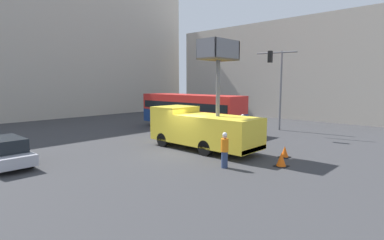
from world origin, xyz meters
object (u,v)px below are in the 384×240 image
Objects in this scene: utility_truck at (202,126)px; traffic_cone_mid_road at (285,152)px; city_bus at (191,109)px; traffic_light_pole at (278,77)px; traffic_cone_near_truck at (281,160)px; road_worker_near_truck at (225,150)px; road_worker_directing at (242,127)px; parked_car_curbside at (4,152)px.

utility_truck is 5.19m from traffic_cone_mid_road.
city_bus is 1.51× the size of traffic_light_pole.
traffic_cone_mid_road is at bearing -149.37° from traffic_light_pole.
traffic_cone_near_truck is at bearing 137.40° from city_bus.
city_bus is 8.01m from traffic_light_pole.
road_worker_near_truck is (-2.36, -3.56, -0.59)m from utility_truck.
utility_truck is 0.70× the size of city_bus.
city_bus reaches higher than traffic_cone_mid_road.
road_worker_directing is at bearing -1.04° from utility_truck.
city_bus reaches higher than traffic_cone_near_truck.
road_worker_directing is 5.48m from traffic_cone_mid_road.
traffic_cone_mid_road is at bearing 64.42° from road_worker_directing.
road_worker_directing is at bearing 59.57° from traffic_cone_mid_road.
utility_truck is 5.63m from traffic_cone_near_truck.
utility_truck is 8.38m from city_bus.
traffic_cone_near_truck is 2.03m from traffic_cone_mid_road.
road_worker_directing is 7.17m from traffic_cone_near_truck.
traffic_cone_mid_road is 14.92m from parked_car_curbside.
parked_car_curbside is (-9.75, 4.80, -0.74)m from utility_truck.
road_worker_near_truck is at bearing 124.59° from city_bus.
utility_truck reaches higher than city_bus.
parked_car_curbside is (-7.39, 8.36, -0.15)m from road_worker_near_truck.
city_bus is 5.48× the size of road_worker_directing.
traffic_cone_near_truck is at bearing -47.20° from parked_car_curbside.
traffic_light_pole is 1.51× the size of parked_car_curbside.
utility_truck is at bearing 3.80° from road_worker_directing.
utility_truck is 4.47m from road_worker_directing.
city_bus is 14.65× the size of traffic_cone_near_truck.
traffic_light_pole is 9.72× the size of traffic_cone_near_truck.
traffic_cone_near_truck is 14.06m from parked_car_curbside.
road_worker_near_truck is at bearing 163.37° from traffic_cone_mid_road.
traffic_light_pole is (4.05, -6.32, 2.80)m from city_bus.
road_worker_directing is (-5.18, -0.01, -3.69)m from traffic_light_pole.
road_worker_directing reaches higher than traffic_cone_near_truck.
traffic_light_pole reaches higher than road_worker_near_truck.
utility_truck is at bearing -96.28° from road_worker_near_truck.
parked_car_curbside is at bearing -14.14° from road_worker_directing.
road_worker_near_truck is (-7.93, -9.81, -0.97)m from city_bus.
traffic_cone_mid_road is at bearing 144.12° from city_bus.
city_bus is 6.49m from road_worker_directing.
road_worker_near_truck is at bearing -48.54° from parked_car_curbside.
parked_car_curbside reaches higher than traffic_cone_near_truck.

